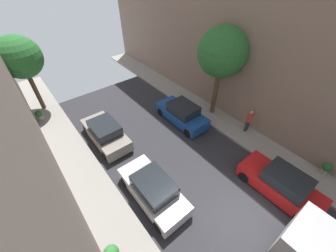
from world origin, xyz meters
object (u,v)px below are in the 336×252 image
at_px(street_tree_0, 20,58).
at_px(potted_plant_1, 326,168).
at_px(street_tree_1, 222,53).
at_px(parked_car_left_4, 105,133).
at_px(parked_car_right_2, 182,114).
at_px(parked_car_right_1, 281,184).
at_px(parked_car_left_3, 153,190).
at_px(potted_plant_3, 39,115).
at_px(pedestrian, 249,120).

distance_m(street_tree_0, potted_plant_1, 20.56).
height_order(street_tree_0, street_tree_1, street_tree_1).
relative_size(parked_car_left_4, parked_car_right_2, 1.00).
relative_size(parked_car_right_1, potted_plant_1, 5.13).
distance_m(parked_car_left_4, potted_plant_1, 13.44).
bearing_deg(parked_car_left_4, street_tree_1, -16.76).
bearing_deg(parked_car_right_1, parked_car_left_3, 143.96).
xyz_separation_m(parked_car_left_3, potted_plant_3, (-2.96, 10.59, -0.14)).
distance_m(parked_car_right_2, potted_plant_1, 9.34).
xyz_separation_m(parked_car_right_1, parked_car_right_2, (0.00, 7.75, 0.00)).
bearing_deg(street_tree_1, potted_plant_1, -86.68).
relative_size(parked_car_right_2, street_tree_0, 0.73).
xyz_separation_m(parked_car_right_1, potted_plant_3, (-8.36, 14.52, -0.14)).
distance_m(potted_plant_1, potted_plant_3, 19.31).
bearing_deg(potted_plant_1, parked_car_right_1, 160.59).
distance_m(pedestrian, street_tree_0, 16.34).
relative_size(parked_car_right_2, potted_plant_1, 5.13).
xyz_separation_m(parked_car_left_3, parked_car_right_2, (5.40, 3.83, 0.00)).
bearing_deg(street_tree_0, parked_car_right_1, -64.04).
relative_size(parked_car_right_2, street_tree_1, 0.65).
distance_m(parked_car_left_4, parked_car_right_1, 10.83).
bearing_deg(potted_plant_3, street_tree_1, -34.55).
height_order(parked_car_left_3, potted_plant_1, parked_car_left_3).
bearing_deg(potted_plant_3, parked_car_left_4, -60.01).
bearing_deg(street_tree_0, parked_car_left_3, -78.81).
bearing_deg(parked_car_left_3, street_tree_0, 101.19).
xyz_separation_m(parked_car_right_1, street_tree_0, (-7.79, 15.99, 3.66)).
bearing_deg(parked_car_left_3, potted_plant_1, -30.64).
xyz_separation_m(pedestrian, street_tree_0, (-10.55, 12.03, 3.31)).
height_order(parked_car_left_3, street_tree_0, street_tree_0).
bearing_deg(potted_plant_3, potted_plant_1, -53.82).
bearing_deg(pedestrian, parked_car_right_2, 126.09).
bearing_deg(potted_plant_1, pedestrian, 93.15).
height_order(street_tree_0, potted_plant_3, street_tree_0).
bearing_deg(street_tree_0, street_tree_1, -40.99).
relative_size(street_tree_0, street_tree_1, 0.89).
relative_size(pedestrian, street_tree_1, 0.27).
bearing_deg(parked_car_left_4, parked_car_right_1, -60.10).
relative_size(parked_car_left_3, potted_plant_1, 5.13).
relative_size(potted_plant_1, potted_plant_3, 1.04).
relative_size(street_tree_0, potted_plant_1, 7.01).
relative_size(parked_car_right_1, potted_plant_3, 5.31).
bearing_deg(pedestrian, parked_car_right_1, -124.94).
xyz_separation_m(parked_car_left_3, potted_plant_1, (8.44, -5.00, -0.09)).
distance_m(parked_car_left_3, potted_plant_1, 9.81).
distance_m(parked_car_left_4, parked_car_right_2, 5.64).
relative_size(pedestrian, street_tree_0, 0.30).
height_order(parked_car_right_2, street_tree_1, street_tree_1).
height_order(pedestrian, street_tree_1, street_tree_1).
height_order(parked_car_left_4, potted_plant_1, parked_car_left_4).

